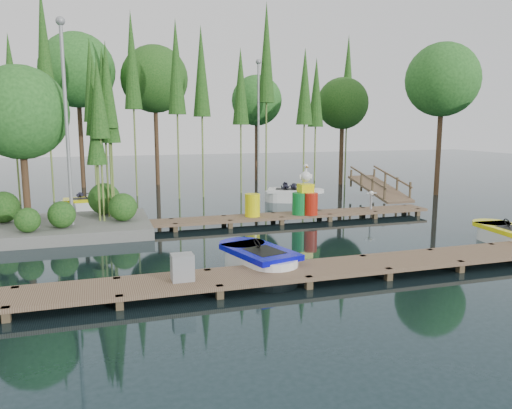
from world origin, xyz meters
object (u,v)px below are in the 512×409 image
object	(u,v)px
drum_cluster	(306,199)
yellow_barrel	(252,205)
boat_blue	(259,260)
island	(44,142)
boat_yellow_far	(86,204)
utility_cabinet	(182,267)

from	to	relation	value
drum_cluster	yellow_barrel	bearing A→B (deg)	175.99
yellow_barrel	drum_cluster	size ratio (longest dim) A/B	0.44
yellow_barrel	boat_blue	bearing A→B (deg)	-105.79
yellow_barrel	drum_cluster	distance (m)	2.19
island	boat_yellow_far	size ratio (longest dim) A/B	2.79
island	boat_yellow_far	world-z (taller)	island
drum_cluster	island	bearing A→B (deg)	174.31
utility_cabinet	drum_cluster	distance (m)	9.14
boat_blue	yellow_barrel	world-z (taller)	yellow_barrel
utility_cabinet	drum_cluster	xyz separation A→B (m)	(6.04, 6.85, 0.27)
utility_cabinet	island	bearing A→B (deg)	113.78
island	boat_yellow_far	distance (m)	5.54
utility_cabinet	drum_cluster	world-z (taller)	drum_cluster
boat_blue	drum_cluster	xyz separation A→B (m)	(3.84, 5.72, 0.61)
boat_yellow_far	utility_cabinet	size ratio (longest dim) A/B	3.96
boat_yellow_far	utility_cabinet	distance (m)	12.57
island	utility_cabinet	xyz separation A→B (m)	(3.43, -7.79, -2.58)
boat_yellow_far	utility_cabinet	bearing A→B (deg)	-60.43
boat_yellow_far	drum_cluster	world-z (taller)	drum_cluster
island	boat_yellow_far	bearing A→B (deg)	75.76
boat_yellow_far	boat_blue	bearing A→B (deg)	-49.12
island	drum_cluster	distance (m)	9.80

